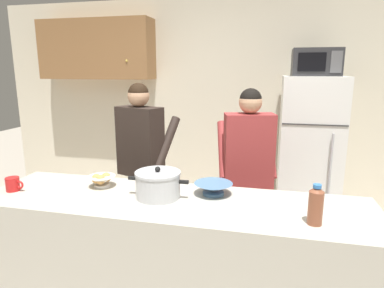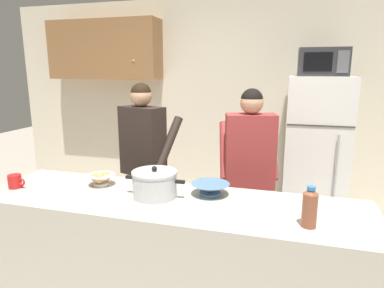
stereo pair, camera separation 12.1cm
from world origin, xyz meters
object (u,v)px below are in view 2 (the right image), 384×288
empty_bowl (210,188)px  bottle_near_edge (310,207)px  cooking_pot (155,184)px  bread_bowl (101,179)px  person_by_sink (249,162)px  person_near_pot (144,151)px  microwave (323,62)px  refrigerator (315,155)px  coffee_mug (15,181)px

empty_bowl → bottle_near_edge: size_ratio=1.14×
cooking_pot → bread_bowl: (-0.46, 0.10, -0.04)m
bread_bowl → empty_bowl: (0.80, 0.03, -0.01)m
person_by_sink → empty_bowl: size_ratio=6.18×
person_near_pot → cooking_pot: 0.92m
microwave → bread_bowl: size_ratio=2.46×
refrigerator → person_by_sink: 1.21m
bread_bowl → person_by_sink: bearing=34.9°
microwave → bottle_near_edge: size_ratio=2.12×
empty_bowl → bottle_near_edge: bearing=-27.1°
empty_bowl → cooking_pot: bearing=-159.7°
person_near_pot → bread_bowl: (-0.02, -0.71, -0.04)m
coffee_mug → bottle_near_edge: 1.97m
refrigerator → person_by_sink: bearing=-120.0°
refrigerator → cooking_pot: refrigerator is taller
refrigerator → person_near_pot: refrigerator is taller
cooking_pot → bottle_near_edge: bottle_near_edge is taller
coffee_mug → bottle_near_edge: size_ratio=0.58×
bread_bowl → bottle_near_edge: size_ratio=0.86×
microwave → cooking_pot: (-1.13, -1.80, -0.81)m
refrigerator → microwave: (0.00, -0.02, 0.98)m
person_by_sink → cooking_pot: bearing=-124.1°
bread_bowl → bottle_near_edge: (1.41, -0.28, 0.06)m
empty_bowl → microwave: bearing=64.8°
microwave → cooking_pot: microwave is taller
person_near_pot → empty_bowl: bearing=-41.0°
person_by_sink → bottle_near_edge: bearing=-66.5°
cooking_pot → coffee_mug: (-1.01, -0.11, -0.04)m
person_by_sink → bottle_near_edge: 1.05m
person_by_sink → coffee_mug: (-1.54, -0.90, -0.02)m
person_near_pot → microwave: bearing=32.4°
bottle_near_edge → empty_bowl: bearing=152.9°
microwave → person_by_sink: 1.44m
refrigerator → empty_bowl: (-0.79, -1.69, 0.13)m
bread_bowl → coffee_mug: bearing=-159.5°
microwave → person_by_sink: bearing=-120.6°
coffee_mug → empty_bowl: size_ratio=0.51×
cooking_pot → bread_bowl: size_ratio=2.09×
refrigerator → person_near_pot: (-1.57, -1.02, 0.18)m
person_near_pot → empty_bowl: (0.78, -0.68, -0.05)m
person_by_sink → empty_bowl: (-0.19, -0.66, -0.02)m
refrigerator → bread_bowl: (-1.59, -1.73, 0.13)m
cooking_pot → refrigerator: bearing=58.2°
person_by_sink → cooking_pot: person_by_sink is taller
person_near_pot → coffee_mug: size_ratio=12.43×
refrigerator → coffee_mug: 2.89m
refrigerator → microwave: microwave is taller
person_by_sink → bread_bowl: person_by_sink is taller
person_by_sink → coffee_mug: size_ratio=12.18×
refrigerator → coffee_mug: size_ratio=12.78×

